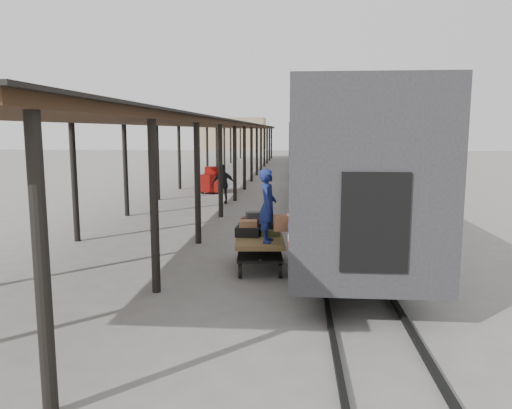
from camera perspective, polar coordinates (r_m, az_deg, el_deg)
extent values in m
plane|color=slate|center=(13.43, -3.35, -7.38)|extent=(160.00, 160.00, 0.00)
cube|color=silver|center=(20.87, 8.40, 5.46)|extent=(3.00, 24.00, 2.90)
cube|color=#28282B|center=(9.07, 13.43, 1.50)|extent=(3.04, 0.22, 3.50)
cube|color=black|center=(20.80, 4.24, 7.99)|extent=(0.04, 22.08, 0.65)
cube|color=black|center=(21.03, 8.30, 0.82)|extent=(2.55, 23.04, 0.50)
cube|color=silver|center=(46.83, 6.26, 7.12)|extent=(3.00, 24.00, 2.90)
cube|color=#28282B|center=(34.94, 6.85, 6.66)|extent=(3.04, 0.22, 3.50)
cube|color=black|center=(46.80, 4.40, 8.24)|extent=(0.04, 22.08, 0.65)
cube|color=black|center=(46.90, 6.23, 5.04)|extent=(2.55, 23.04, 0.50)
cube|color=silver|center=(72.82, 5.65, 7.59)|extent=(3.00, 24.00, 2.90)
cube|color=#28282B|center=(60.92, 5.86, 7.42)|extent=(3.04, 0.22, 3.50)
cube|color=black|center=(72.80, 4.45, 8.32)|extent=(0.04, 22.08, 0.65)
cube|color=black|center=(72.86, 5.63, 6.26)|extent=(2.55, 23.04, 0.50)
cube|color=black|center=(12.39, 5.22, 1.41)|extent=(0.50, 1.70, 2.00)
imported|color=silver|center=(12.41, 5.21, 0.78)|extent=(0.72, 0.89, 1.72)
cube|color=#905E3E|center=(12.36, 3.32, -2.10)|extent=(0.57, 0.25, 0.42)
cube|color=#422B19|center=(37.16, -3.58, 8.97)|extent=(4.60, 64.00, 0.18)
cube|color=black|center=(37.16, -3.58, 9.16)|extent=(4.90, 64.30, 0.06)
cylinder|color=black|center=(37.54, -6.67, 5.87)|extent=(0.20, 0.20, 4.00)
cylinder|color=black|center=(68.20, -1.62, 7.07)|extent=(0.20, 0.20, 4.00)
cylinder|color=black|center=(6.80, -23.30, -6.42)|extent=(0.20, 0.20, 4.00)
cylinder|color=black|center=(36.97, -0.39, 5.89)|extent=(0.20, 0.20, 4.00)
cylinder|color=black|center=(67.89, 1.85, 7.06)|extent=(0.20, 0.20, 4.00)
cube|color=black|center=(46.94, 5.33, 4.03)|extent=(0.10, 150.00, 0.12)
cube|color=black|center=(46.98, 7.09, 4.01)|extent=(0.10, 150.00, 0.12)
cube|color=tan|center=(91.62, 12.28, 8.49)|extent=(18.00, 10.00, 8.00)
cube|color=tan|center=(95.53, -2.63, 8.06)|extent=(12.00, 8.00, 6.00)
cube|color=brown|center=(13.37, 0.42, -3.91)|extent=(1.44, 2.49, 0.12)
cube|color=black|center=(13.44, 0.42, -5.37)|extent=(1.34, 2.39, 0.06)
cylinder|color=black|center=(12.59, -1.83, -7.50)|extent=(0.11, 0.41, 0.40)
cylinder|color=black|center=(12.61, 2.76, -7.49)|extent=(0.11, 0.41, 0.40)
cylinder|color=black|center=(14.43, -1.62, -5.43)|extent=(0.11, 0.41, 0.40)
cylinder|color=black|center=(14.44, 2.36, -5.42)|extent=(0.11, 0.41, 0.40)
cube|color=#323234|center=(13.82, -0.65, -2.75)|extent=(0.75, 0.56, 0.23)
cube|color=#905E3E|center=(14.02, 1.67, -2.67)|extent=(0.60, 0.48, 0.19)
cube|color=black|center=(13.33, -0.97, -3.12)|extent=(0.65, 0.46, 0.25)
cube|color=#495331|center=(13.42, 1.62, -3.20)|extent=(0.55, 0.43, 0.18)
cube|color=#4E2E1F|center=(13.80, -0.48, -1.91)|extent=(0.60, 0.49, 0.20)
cube|color=#905E3E|center=(13.32, -0.91, -2.22)|extent=(0.51, 0.39, 0.19)
cube|color=#323234|center=(13.77, -0.27, -1.20)|extent=(0.47, 0.39, 0.15)
cube|color=black|center=(13.46, 1.19, -2.46)|extent=(0.42, 0.30, 0.15)
cube|color=maroon|center=(29.72, -5.02, 2.56)|extent=(1.09, 1.74, 1.02)
cube|color=maroon|center=(30.10, -4.86, 3.93)|extent=(0.99, 0.72, 0.40)
cylinder|color=black|center=(29.26, -6.13, 1.63)|extent=(0.15, 0.41, 0.41)
cylinder|color=black|center=(29.07, -4.40, 1.61)|extent=(0.15, 0.41, 0.41)
cylinder|color=black|center=(30.46, -5.60, 1.91)|extent=(0.15, 0.41, 0.41)
cylinder|color=black|center=(30.28, -3.93, 1.89)|extent=(0.15, 0.41, 0.41)
imported|color=navy|center=(12.53, 1.35, -0.15)|extent=(0.46, 0.69, 1.86)
imported|color=black|center=(25.06, -3.75, 2.33)|extent=(1.26, 0.83, 1.98)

